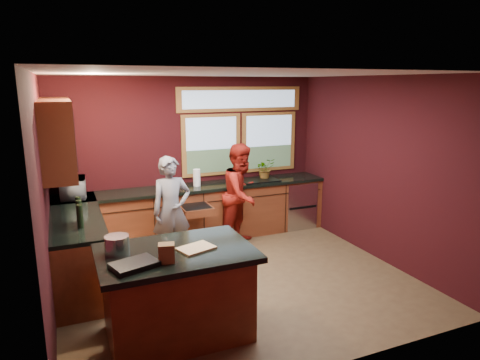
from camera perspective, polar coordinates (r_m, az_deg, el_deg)
floor at (r=5.91m, az=-0.35°, el=-13.20°), size 4.50×4.50×0.00m
room_shell at (r=5.48m, az=-7.48°, el=4.39°), size 4.52×4.02×2.71m
back_counter at (r=7.29m, az=-4.07°, el=-4.19°), size 4.50×0.64×0.93m
left_counter at (r=6.13m, az=-20.88°, el=-8.34°), size 0.64×2.30×0.93m
island at (r=4.60m, az=-8.37°, el=-14.64°), size 1.55×1.05×0.95m
person_grey at (r=6.26m, az=-9.11°, el=-4.06°), size 0.60×0.42×1.58m
person_red at (r=6.92m, az=0.23°, el=-1.93°), size 1.02×0.97×1.66m
microwave at (r=6.77m, az=-21.36°, el=-1.00°), size 0.38×0.54×0.29m
potted_plant at (r=7.57m, az=3.37°, el=1.53°), size 0.33×0.29×0.37m
paper_towel at (r=7.07m, az=-5.79°, el=0.32°), size 0.12×0.12×0.28m
cutting_board at (r=4.41m, az=-5.86°, el=-9.03°), size 0.41×0.35×0.02m
stock_pot at (r=4.43m, az=-16.09°, el=-8.29°), size 0.24×0.24×0.18m
paper_bag at (r=4.12m, az=-9.77°, el=-9.57°), size 0.17×0.15×0.18m
black_tray at (r=4.09m, az=-13.89°, el=-10.90°), size 0.46×0.39×0.05m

